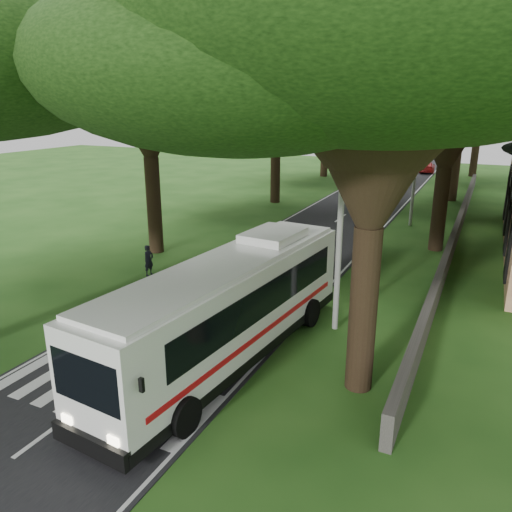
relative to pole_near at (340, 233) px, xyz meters
name	(u,v)px	position (x,y,z in m)	size (l,w,h in m)	color
ground	(141,365)	(-5.50, -6.00, -4.18)	(140.00, 140.00, 0.00)	#1E4814
road	(337,221)	(-5.50, 19.00, -4.17)	(8.00, 120.00, 0.04)	black
crosswalk	(103,393)	(-5.50, -8.00, -4.18)	(8.00, 3.00, 0.01)	silver
property_wall	(457,228)	(3.50, 18.00, -3.58)	(0.35, 50.00, 1.20)	#383533
pole_near	(340,233)	(0.00, 0.00, 0.00)	(1.60, 0.24, 8.00)	gray
pole_mid	(415,171)	(0.00, 20.00, 0.00)	(1.60, 0.24, 8.00)	gray
pole_far	(443,148)	(0.00, 40.00, 0.00)	(1.60, 0.24, 8.00)	gray
tree_l_mida	(144,48)	(-13.50, 6.00, 7.85)	(14.33, 14.33, 15.21)	black
tree_l_midb	(277,61)	(-13.00, 24.00, 8.24)	(14.83, 14.83, 15.69)	black
tree_l_far	(327,83)	(-14.00, 42.00, 7.01)	(14.06, 14.06, 14.30)	black
tree_r_near	(383,24)	(2.00, -4.00, 7.01)	(16.25, 16.25, 14.71)	black
tree_r_mida	(455,75)	(2.50, 14.00, 6.44)	(16.36, 16.36, 14.15)	black
tree_r_midb	(466,78)	(2.00, 32.00, 6.90)	(15.49, 15.49, 14.45)	black
tree_r_far	(486,70)	(3.00, 50.00, 8.40)	(13.52, 13.52, 15.63)	black
coach_bus	(230,306)	(-2.79, -4.11, -2.10)	(4.05, 13.28, 3.86)	white
distant_car_a	(366,186)	(-6.49, 32.80, -3.56)	(1.39, 3.46, 1.18)	#ACACB1
distant_car_b	(396,168)	(-6.30, 49.26, -3.55)	(1.26, 3.63, 1.20)	navy
distant_car_c	(427,167)	(-2.67, 51.17, -3.47)	(1.92, 4.72, 1.37)	maroon
pedestrian	(149,260)	(-11.16, 2.12, -3.33)	(0.62, 0.41, 1.71)	black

